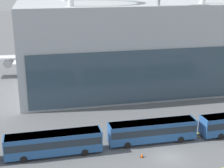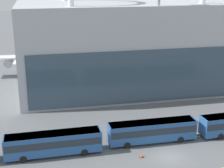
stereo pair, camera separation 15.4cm
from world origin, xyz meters
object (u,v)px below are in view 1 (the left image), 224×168
shuttle_bus_1 (54,142)px  traffic_cone_1 (142,155)px  floodlight_mast (158,12)px  airliner_at_gate_near (49,51)px  shuttle_bus_2 (152,130)px

shuttle_bus_1 → traffic_cone_1: bearing=-16.1°
shuttle_bus_1 → floodlight_mast: size_ratio=0.52×
airliner_at_gate_near → floodlight_mast: (19.53, -24.62, 11.74)m
airliner_at_gate_near → shuttle_bus_2: 43.85m
shuttle_bus_1 → traffic_cone_1: shuttle_bus_1 is taller
airliner_at_gate_near → shuttle_bus_1: bearing=-177.8°
traffic_cone_1 → floodlight_mast: bearing=66.4°
airliner_at_gate_near → floodlight_mast: bearing=-137.4°
shuttle_bus_2 → floodlight_mast: size_ratio=0.52×
shuttle_bus_1 → shuttle_bus_2: 14.65m
traffic_cone_1 → shuttle_bus_2: bearing=55.0°
airliner_at_gate_near → shuttle_bus_1: 42.67m
floodlight_mast → traffic_cone_1: bearing=-113.6°
shuttle_bus_1 → airliner_at_gate_near: bearing=87.4°
shuttle_bus_2 → traffic_cone_1: size_ratio=21.22×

